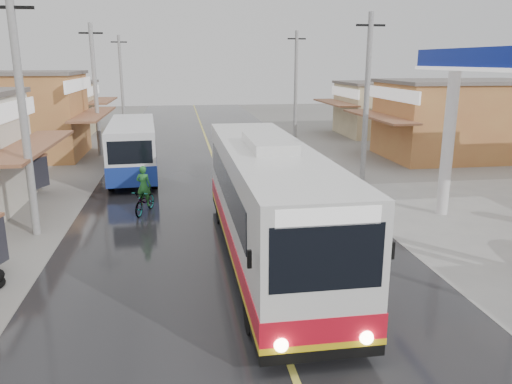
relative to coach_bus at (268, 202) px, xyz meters
The scene contains 9 objects.
ground 5.89m from the coach_bus, 95.22° to the right, with size 120.00×120.00×0.00m, color slate.
road 9.58m from the coach_bus, 93.11° to the left, with size 12.00×90.00×0.02m, color black.
centre_line 9.58m from the coach_bus, 93.11° to the left, with size 0.15×90.00×0.01m, color #D8CC4C.
utility_poles_left 12.96m from the coach_bus, 125.82° to the left, with size 1.60×50.00×8.00m, color gray, non-canonical shape.
utility_poles_right 11.56m from the coach_bus, 55.40° to the left, with size 1.60×36.00×8.00m, color gray, non-canonical shape.
coach_bus is the anchor object (origin of this frame).
second_bus 13.09m from the coach_bus, 111.98° to the left, with size 2.74×8.44×2.76m.
cyclist 6.69m from the coach_bus, 126.66° to the left, with size 1.17×1.90×1.94m.
tricycle_far 12.93m from the coach_bus, 137.44° to the left, with size 2.24×2.70×1.77m.
Camera 1 is at (-1.97, -8.29, 5.80)m, focal length 35.00 mm.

